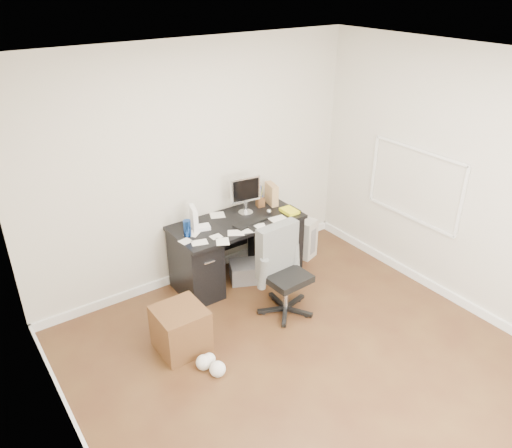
{
  "coord_description": "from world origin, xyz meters",
  "views": [
    {
      "loc": [
        -2.4,
        -2.59,
        3.3
      ],
      "look_at": [
        0.25,
        1.2,
        0.91
      ],
      "focal_mm": 35.0,
      "sensor_mm": 36.0,
      "label": 1
    }
  ],
  "objects_px": {
    "pc_tower": "(296,235)",
    "wicker_basket": "(181,329)",
    "office_chair": "(286,273)",
    "desk": "(237,248)",
    "keyboard": "(250,222)",
    "lcd_monitor": "(245,195)"
  },
  "relations": [
    {
      "from": "lcd_monitor",
      "to": "office_chair",
      "type": "xyz_separation_m",
      "value": [
        -0.14,
        -0.96,
        -0.49
      ]
    },
    {
      "from": "desk",
      "to": "pc_tower",
      "type": "distance_m",
      "value": 0.94
    },
    {
      "from": "wicker_basket",
      "to": "lcd_monitor",
      "type": "bearing_deg",
      "value": 32.62
    },
    {
      "from": "desk",
      "to": "pc_tower",
      "type": "relative_size",
      "value": 2.96
    },
    {
      "from": "lcd_monitor",
      "to": "pc_tower",
      "type": "bearing_deg",
      "value": 3.9
    },
    {
      "from": "lcd_monitor",
      "to": "wicker_basket",
      "type": "distance_m",
      "value": 1.74
    },
    {
      "from": "desk",
      "to": "wicker_basket",
      "type": "distance_m",
      "value": 1.36
    },
    {
      "from": "keyboard",
      "to": "wicker_basket",
      "type": "bearing_deg",
      "value": -163.29
    },
    {
      "from": "pc_tower",
      "to": "office_chair",
      "type": "bearing_deg",
      "value": -152.46
    },
    {
      "from": "desk",
      "to": "lcd_monitor",
      "type": "xyz_separation_m",
      "value": [
        0.19,
        0.1,
        0.58
      ]
    },
    {
      "from": "desk",
      "to": "keyboard",
      "type": "xyz_separation_m",
      "value": [
        0.09,
        -0.14,
        0.36
      ]
    },
    {
      "from": "lcd_monitor",
      "to": "office_chair",
      "type": "bearing_deg",
      "value": -89.79
    },
    {
      "from": "desk",
      "to": "office_chair",
      "type": "bearing_deg",
      "value": -86.68
    },
    {
      "from": "pc_tower",
      "to": "wicker_basket",
      "type": "relative_size",
      "value": 1.12
    },
    {
      "from": "pc_tower",
      "to": "keyboard",
      "type": "bearing_deg",
      "value": 174.1
    },
    {
      "from": "desk",
      "to": "wicker_basket",
      "type": "bearing_deg",
      "value": -146.76
    },
    {
      "from": "keyboard",
      "to": "pc_tower",
      "type": "xyz_separation_m",
      "value": [
        0.83,
        0.19,
        -0.51
      ]
    },
    {
      "from": "lcd_monitor",
      "to": "pc_tower",
      "type": "relative_size",
      "value": 0.9
    },
    {
      "from": "keyboard",
      "to": "pc_tower",
      "type": "distance_m",
      "value": 0.99
    },
    {
      "from": "office_chair",
      "to": "desk",
      "type": "bearing_deg",
      "value": 90.3
    },
    {
      "from": "pc_tower",
      "to": "wicker_basket",
      "type": "bearing_deg",
      "value": -177.48
    },
    {
      "from": "lcd_monitor",
      "to": "pc_tower",
      "type": "xyz_separation_m",
      "value": [
        0.73,
        -0.06,
        -0.72
      ]
    }
  ]
}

